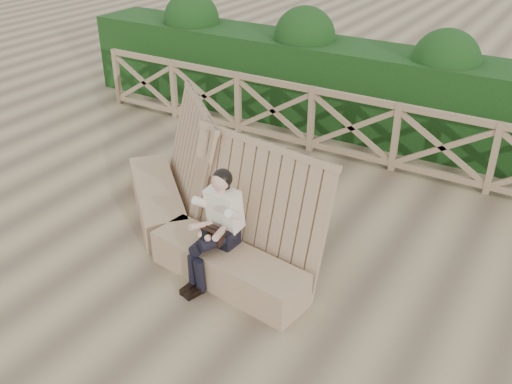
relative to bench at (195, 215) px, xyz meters
The scene contains 5 objects.
ground 0.83m from the bench, 23.28° to the right, with size 60.00×60.00×0.00m, color brown.
bench is the anchor object (origin of this frame).
woman 0.83m from the bench, 33.16° to the right, with size 0.40×0.82×1.33m.
guardrail 3.28m from the bench, 78.16° to the left, with size 10.10×0.09×1.10m.
hedge 4.48m from the bench, 81.33° to the left, with size 12.00×1.20×1.50m, color black.
Camera 1 is at (3.09, -4.40, 4.03)m, focal length 40.00 mm.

